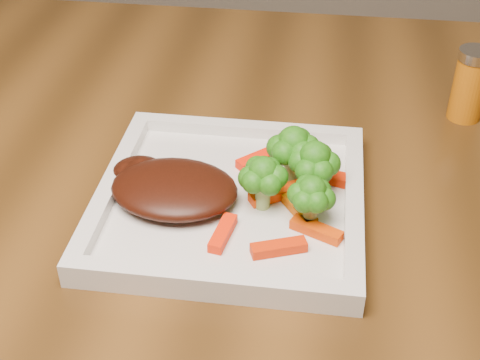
# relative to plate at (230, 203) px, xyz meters

# --- Properties ---
(plate) EXTENTS (0.27, 0.27, 0.01)m
(plate) POSITION_rel_plate_xyz_m (0.00, 0.00, 0.00)
(plate) COLOR silver
(plate) RESTS_ON dining_table
(steak) EXTENTS (0.14, 0.11, 0.03)m
(steak) POSITION_rel_plate_xyz_m (-0.06, -0.01, 0.02)
(steak) COLOR #391208
(steak) RESTS_ON plate
(broccoli_0) EXTENTS (0.06, 0.06, 0.07)m
(broccoli_0) POSITION_rel_plate_xyz_m (0.06, 0.04, 0.04)
(broccoli_0) COLOR #327513
(broccoli_0) RESTS_ON plate
(broccoli_1) EXTENTS (0.08, 0.08, 0.06)m
(broccoli_1) POSITION_rel_plate_xyz_m (0.08, 0.02, 0.04)
(broccoli_1) COLOR #217914
(broccoli_1) RESTS_ON plate
(broccoli_2) EXTENTS (0.07, 0.07, 0.06)m
(broccoli_2) POSITION_rel_plate_xyz_m (0.08, -0.03, 0.04)
(broccoli_2) COLOR #176A11
(broccoli_2) RESTS_ON plate
(broccoli_3) EXTENTS (0.06, 0.06, 0.06)m
(broccoli_3) POSITION_rel_plate_xyz_m (0.03, -0.01, 0.04)
(broccoli_3) COLOR #275D0F
(broccoli_3) RESTS_ON plate
(carrot_0) EXTENTS (0.05, 0.03, 0.01)m
(carrot_0) POSITION_rel_plate_xyz_m (0.06, -0.07, 0.01)
(carrot_0) COLOR red
(carrot_0) RESTS_ON plate
(carrot_1) EXTENTS (0.05, 0.03, 0.01)m
(carrot_1) POSITION_rel_plate_xyz_m (0.09, -0.04, 0.01)
(carrot_1) COLOR #CE3903
(carrot_1) RESTS_ON plate
(carrot_2) EXTENTS (0.02, 0.05, 0.01)m
(carrot_2) POSITION_rel_plate_xyz_m (0.00, -0.06, 0.01)
(carrot_2) COLOR #F32203
(carrot_2) RESTS_ON plate
(carrot_3) EXTENTS (0.06, 0.03, 0.01)m
(carrot_3) POSITION_rel_plate_xyz_m (0.10, 0.05, 0.01)
(carrot_3) COLOR red
(carrot_3) RESTS_ON plate
(carrot_4) EXTENTS (0.05, 0.05, 0.01)m
(carrot_4) POSITION_rel_plate_xyz_m (0.02, 0.07, 0.01)
(carrot_4) COLOR #FF1F04
(carrot_4) RESTS_ON plate
(carrot_5) EXTENTS (0.04, 0.05, 0.01)m
(carrot_5) POSITION_rel_plate_xyz_m (0.07, -0.02, 0.01)
(carrot_5) COLOR #CB5703
(carrot_5) RESTS_ON plate
(carrot_6) EXTENTS (0.06, 0.04, 0.01)m
(carrot_6) POSITION_rel_plate_xyz_m (0.05, 0.01, 0.01)
(carrot_6) COLOR #FF3E04
(carrot_6) RESTS_ON plate
(spice_shaker) EXTENTS (0.05, 0.05, 0.09)m
(spice_shaker) POSITION_rel_plate_xyz_m (0.26, 0.22, 0.04)
(spice_shaker) COLOR #B55E0A
(spice_shaker) RESTS_ON dining_table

